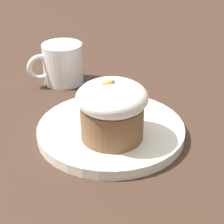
% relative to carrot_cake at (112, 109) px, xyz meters
% --- Properties ---
extents(ground_plane, '(4.00, 4.00, 0.00)m').
position_rel_carrot_cake_xyz_m(ground_plane, '(-0.01, -0.03, -0.06)').
color(ground_plane, '#3D281E').
extents(dessert_plate, '(0.22, 0.22, 0.02)m').
position_rel_carrot_cake_xyz_m(dessert_plate, '(-0.01, -0.03, -0.05)').
color(dessert_plate, white).
rests_on(dessert_plate, ground_plane).
extents(carrot_cake, '(0.10, 0.10, 0.09)m').
position_rel_carrot_cake_xyz_m(carrot_cake, '(0.00, 0.00, 0.00)').
color(carrot_cake, brown).
rests_on(carrot_cake, dessert_plate).
extents(spoon, '(0.12, 0.08, 0.01)m').
position_rel_carrot_cake_xyz_m(spoon, '(-0.02, -0.03, -0.04)').
color(spoon, '#B7B7BC').
rests_on(spoon, dessert_plate).
extents(coffee_cup, '(0.11, 0.08, 0.08)m').
position_rel_carrot_cake_xyz_m(coffee_cup, '(-0.01, -0.24, -0.02)').
color(coffee_cup, white).
rests_on(coffee_cup, ground_plane).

